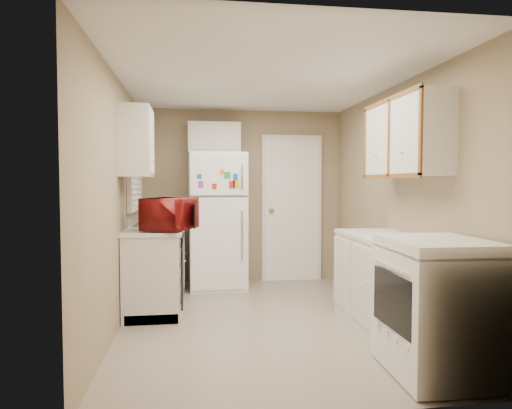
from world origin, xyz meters
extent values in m
plane|color=#B1A390|center=(0.00, 0.00, 0.00)|extent=(3.80, 3.80, 0.00)
plane|color=white|center=(0.00, 0.00, 2.40)|extent=(3.80, 3.80, 0.00)
plane|color=#9A8868|center=(-1.40, 0.00, 1.20)|extent=(3.80, 3.80, 0.00)
plane|color=#9A8868|center=(1.40, 0.00, 1.20)|extent=(3.80, 3.80, 0.00)
plane|color=#9A8868|center=(0.00, 1.90, 1.20)|extent=(2.80, 2.80, 0.00)
plane|color=#9A8868|center=(0.00, -1.90, 1.20)|extent=(2.80, 2.80, 0.00)
cube|color=silver|center=(-1.10, 0.90, 0.45)|extent=(0.60, 1.80, 0.90)
cube|color=black|center=(-0.81, 0.30, 0.49)|extent=(0.03, 0.58, 0.72)
cube|color=gray|center=(-1.10, 1.05, 0.86)|extent=(0.54, 0.74, 0.16)
imported|color=maroon|center=(-0.92, 0.29, 1.05)|extent=(0.68, 0.53, 0.40)
imported|color=white|center=(-1.09, 1.35, 1.00)|extent=(0.10, 0.10, 0.20)
cube|color=silver|center=(-1.36, 1.05, 1.60)|extent=(0.10, 0.98, 1.08)
cube|color=silver|center=(-1.25, 0.22, 1.80)|extent=(0.30, 0.45, 0.70)
cube|color=white|center=(-0.37, 1.56, 0.89)|extent=(0.75, 0.73, 1.78)
cube|color=silver|center=(-0.40, 1.75, 2.00)|extent=(0.70, 0.30, 0.40)
cube|color=white|center=(0.70, 1.86, 1.02)|extent=(0.86, 0.06, 2.08)
cube|color=silver|center=(1.10, -0.80, 0.45)|extent=(0.60, 2.00, 0.90)
cube|color=white|center=(1.05, -1.43, 0.50)|extent=(0.69, 0.84, 1.00)
cube|color=silver|center=(1.25, -0.50, 1.80)|extent=(0.30, 1.20, 0.70)
camera|label=1|loc=(-0.69, -4.47, 1.39)|focal=32.00mm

